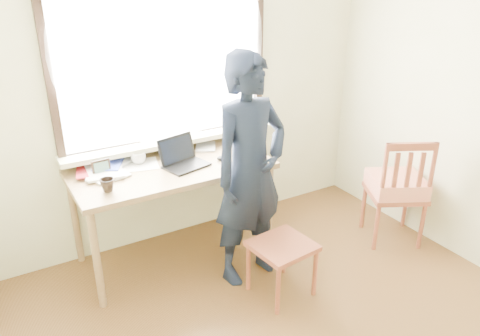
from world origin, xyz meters
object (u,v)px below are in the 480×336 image
desk (171,176)px  work_chair (282,252)px  mug_dark (107,185)px  side_chair (397,186)px  person (250,172)px  mug_white (138,158)px  laptop (182,159)px

desk → work_chair: bearing=-60.2°
work_chair → mug_dark: bearing=147.6°
side_chair → person: size_ratio=0.56×
desk → work_chair: (0.49, -0.86, -0.39)m
mug_dark → person: person is taller
side_chair → mug_white: bearing=155.2°
work_chair → side_chair: bearing=5.4°
laptop → mug_white: bearing=143.2°
desk → mug_dark: mug_dark is taller
desk → laptop: (0.09, -0.03, 0.14)m
mug_dark → mug_white: bearing=46.6°
mug_dark → side_chair: side_chair is taller
laptop → side_chair: laptop is taller
mug_dark → person: bearing=-18.3°
desk → mug_white: mug_white is taller
person → side_chair: bearing=-18.3°
mug_white → mug_dark: size_ratio=1.17×
desk → person: size_ratio=0.88×
mug_white → side_chair: side_chair is taller
laptop → desk: bearing=158.7°
desk → mug_white: 0.30m
mug_white → mug_dark: same height
laptop → mug_white: size_ratio=3.23×
mug_white → desk: bearing=-42.1°
side_chair → person: 1.43m
desk → laptop: laptop is taller
laptop → person: person is taller
side_chair → work_chair: bearing=-174.6°
desk → side_chair: bearing=-22.4°
laptop → person: size_ratio=0.22×
laptop → work_chair: size_ratio=0.84×
laptop → side_chair: bearing=-22.4°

